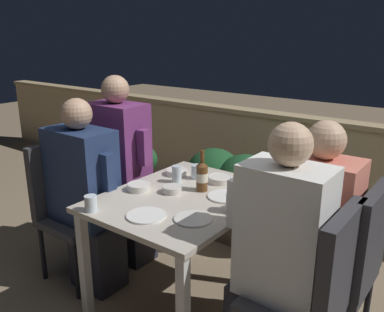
{
  "coord_description": "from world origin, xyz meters",
  "views": [
    {
      "loc": [
        1.34,
        -1.7,
        1.62
      ],
      "look_at": [
        0.0,
        0.08,
        0.94
      ],
      "focal_mm": 38.0,
      "sensor_mm": 36.0,
      "label": 1
    }
  ],
  "objects": [
    {
      "name": "plate_2",
      "position": [
        0.23,
        -0.22,
        0.72
      ],
      "size": [
        0.19,
        0.19,
        0.01
      ],
      "color": "silver",
      "rests_on": "dining_table"
    },
    {
      "name": "person_white_polo",
      "position": [
        0.66,
        -0.15,
        0.64
      ],
      "size": [
        0.48,
        0.26,
        1.26
      ],
      "color": "#282833",
      "rests_on": "ground_plane"
    },
    {
      "name": "glass_cup_2",
      "position": [
        0.34,
        -0.02,
        0.77
      ],
      "size": [
        0.08,
        0.08,
        0.11
      ],
      "color": "silver",
      "rests_on": "dining_table"
    },
    {
      "name": "bowl_3",
      "position": [
        -0.27,
        -0.09,
        0.74
      ],
      "size": [
        0.14,
        0.14,
        0.04
      ],
      "color": "silver",
      "rests_on": "dining_table"
    },
    {
      "name": "beer_bottle",
      "position": [
        0.04,
        0.13,
        0.81
      ],
      "size": [
        0.07,
        0.07,
        0.25
      ],
      "color": "brown",
      "rests_on": "dining_table"
    },
    {
      "name": "chair_right_near",
      "position": [
        0.86,
        -0.15,
        0.55
      ],
      "size": [
        0.43,
        0.42,
        0.93
      ],
      "color": "#333338",
      "rests_on": "ground_plane"
    },
    {
      "name": "chair_left_near",
      "position": [
        -0.84,
        -0.2,
        0.55
      ],
      "size": [
        0.43,
        0.42,
        0.93
      ],
      "color": "#333338",
      "rests_on": "ground_plane"
    },
    {
      "name": "person_navy_jumper",
      "position": [
        -0.64,
        -0.2,
        0.62
      ],
      "size": [
        0.51,
        0.26,
        1.24
      ],
      "color": "#282833",
      "rests_on": "ground_plane"
    },
    {
      "name": "chair_right_far",
      "position": [
        0.9,
        0.18,
        0.55
      ],
      "size": [
        0.43,
        0.42,
        0.93
      ],
      "color": "#333338",
      "rests_on": "ground_plane"
    },
    {
      "name": "potted_plant",
      "position": [
        -1.16,
        0.85,
        0.39
      ],
      "size": [
        0.29,
        0.29,
        0.63
      ],
      "color": "brown",
      "rests_on": "ground_plane"
    },
    {
      "name": "bowl_0",
      "position": [
        -0.26,
        0.26,
        0.74
      ],
      "size": [
        0.14,
        0.14,
        0.04
      ],
      "color": "silver",
      "rests_on": "dining_table"
    },
    {
      "name": "glass_cup_0",
      "position": [
        0.2,
        0.42,
        0.76
      ],
      "size": [
        0.06,
        0.06,
        0.1
      ],
      "color": "silver",
      "rests_on": "dining_table"
    },
    {
      "name": "glass_cup_3",
      "position": [
        -0.26,
        -0.46,
        0.76
      ],
      "size": [
        0.07,
        0.07,
        0.09
      ],
      "color": "silver",
      "rests_on": "dining_table"
    },
    {
      "name": "dining_table",
      "position": [
        0.0,
        0.0,
        0.62
      ],
      "size": [
        0.81,
        1.02,
        0.72
      ],
      "color": "#BCB2A3",
      "rests_on": "ground_plane"
    },
    {
      "name": "person_coral_top",
      "position": [
        0.69,
        0.18,
        0.61
      ],
      "size": [
        0.47,
        0.26,
        1.22
      ],
      "color": "#282833",
      "rests_on": "ground_plane"
    },
    {
      "name": "parapet_wall",
      "position": [
        0.0,
        1.68,
        0.46
      ],
      "size": [
        9.0,
        0.18,
        0.91
      ],
      "color": "tan",
      "rests_on": "ground_plane"
    },
    {
      "name": "glass_cup_1",
      "position": [
        -0.11,
        0.27,
        0.76
      ],
      "size": [
        0.07,
        0.07,
        0.09
      ],
      "color": "silver",
      "rests_on": "dining_table"
    },
    {
      "name": "bowl_2",
      "position": [
        0.04,
        0.31,
        0.74
      ],
      "size": [
        0.15,
        0.15,
        0.04
      ],
      "color": "silver",
      "rests_on": "dining_table"
    },
    {
      "name": "ground_plane",
      "position": [
        0.0,
        0.0,
        0.0
      ],
      "size": [
        16.0,
        16.0,
        0.0
      ],
      "primitive_type": "plane",
      "color": "#847056"
    },
    {
      "name": "bowl_1",
      "position": [
        -0.09,
        -0.01,
        0.74
      ],
      "size": [
        0.11,
        0.11,
        0.04
      ],
      "color": "beige",
      "rests_on": "dining_table"
    },
    {
      "name": "glass_cup_4",
      "position": [
        -0.17,
        0.14,
        0.77
      ],
      "size": [
        0.06,
        0.06,
        0.11
      ],
      "color": "silver",
      "rests_on": "dining_table"
    },
    {
      "name": "plate_1",
      "position": [
        0.2,
        0.13,
        0.72
      ],
      "size": [
        0.21,
        0.21,
        0.01
      ],
      "color": "white",
      "rests_on": "dining_table"
    },
    {
      "name": "planter_hedge",
      "position": [
        -0.13,
        0.93,
        0.39
      ],
      "size": [
        1.06,
        0.47,
        0.71
      ],
      "color": "brown",
      "rests_on": "ground_plane"
    },
    {
      "name": "chair_left_far",
      "position": [
        -0.9,
        0.18,
        0.55
      ],
      "size": [
        0.43,
        0.42,
        0.93
      ],
      "color": "#333338",
      "rests_on": "ground_plane"
    },
    {
      "name": "person_purple_stripe",
      "position": [
        -0.7,
        0.18,
        0.68
      ],
      "size": [
        0.49,
        0.26,
        1.34
      ],
      "color": "#282833",
      "rests_on": "ground_plane"
    },
    {
      "name": "plate_0",
      "position": [
        0.02,
        -0.33,
        0.72
      ],
      "size": [
        0.2,
        0.2,
        0.01
      ],
      "color": "white",
      "rests_on": "dining_table"
    }
  ]
}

